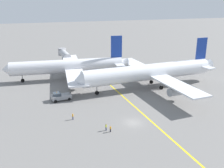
% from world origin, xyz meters
% --- Properties ---
extents(ground_plane, '(600.00, 600.00, 0.00)m').
position_xyz_m(ground_plane, '(0.00, 0.00, 0.00)').
color(ground_plane, slate).
extents(taxiway_stripe, '(4.48, 119.95, 0.01)m').
position_xyz_m(taxiway_stripe, '(4.30, 10.00, 0.00)').
color(taxiway_stripe, yellow).
rests_on(taxiway_stripe, ground).
extents(airliner_at_gate_left, '(47.79, 46.59, 16.22)m').
position_xyz_m(airliner_at_gate_left, '(-9.14, 41.96, 5.08)').
color(airliner_at_gate_left, silver).
rests_on(airliner_at_gate_left, ground).
extents(airliner_being_pushed, '(52.83, 50.14, 16.33)m').
position_xyz_m(airliner_being_pushed, '(15.87, 23.22, 5.56)').
color(airliner_being_pushed, white).
rests_on(airliner_being_pushed, ground).
extents(pushback_tug, '(9.20, 3.85, 2.86)m').
position_xyz_m(pushback_tug, '(-15.33, 21.10, 1.21)').
color(pushback_tug, gray).
rests_on(pushback_tug, ground).
extents(ground_crew_ramp_agent_by_cones, '(0.36, 0.36, 1.74)m').
position_xyz_m(ground_crew_ramp_agent_by_cones, '(-14.15, 6.53, 0.91)').
color(ground_crew_ramp_agent_by_cones, '#2D3351').
rests_on(ground_crew_ramp_agent_by_cones, ground).
extents(ground_crew_wing_walker_right, '(0.36, 0.50, 1.55)m').
position_xyz_m(ground_crew_wing_walker_right, '(-6.91, -2.70, 0.80)').
color(ground_crew_wing_walker_right, black).
rests_on(ground_crew_wing_walker_right, ground).
extents(ground_crew_marshaller_foreground, '(0.36, 0.36, 1.67)m').
position_xyz_m(ground_crew_marshaller_foreground, '(-7.70, -1.73, 0.87)').
color(ground_crew_marshaller_foreground, '#2D3351').
rests_on(ground_crew_marshaller_foreground, ground).
extents(jet_bridge, '(4.12, 16.45, 6.32)m').
position_xyz_m(jet_bridge, '(-7.05, 69.12, 4.54)').
color(jet_bridge, '#B7B7BC').
rests_on(jet_bridge, ground).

